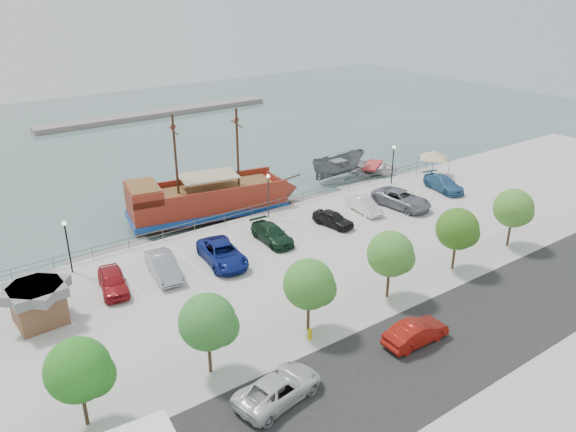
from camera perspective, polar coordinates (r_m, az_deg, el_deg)
ground at (r=48.07m, az=2.36°, el=-3.78°), size 160.00×160.00×0.00m
land_slab at (r=36.35m, az=23.85°, el=-15.26°), size 100.00×58.00×1.20m
street at (r=38.03m, az=17.59°, el=-11.22°), size 100.00×8.00×0.04m
sidewalk at (r=41.16m, az=11.00°, el=-7.62°), size 100.00×4.00×0.05m
seawall_railing at (r=53.21m, az=-2.75°, el=0.80°), size 50.00×0.06×1.00m
far_shore at (r=98.22m, az=-13.05°, el=10.10°), size 40.00×3.00×0.80m
pirate_ship at (r=54.95m, az=-6.90°, el=1.75°), size 17.68×7.73×10.98m
patrol_boat at (r=65.29m, az=5.12°, el=4.93°), size 7.34×3.23×2.77m
speedboat at (r=67.67m, az=8.56°, el=4.79°), size 7.45×7.99×1.35m
dock_west at (r=49.60m, az=-17.39°, el=-3.75°), size 7.32×2.79×0.41m
dock_mid at (r=59.13m, az=3.08°, el=1.76°), size 6.66×3.84×0.37m
dock_east at (r=63.21m, az=7.78°, el=3.02°), size 6.40×2.71×0.35m
shed at (r=39.98m, az=-24.07°, el=-8.04°), size 3.46×3.46×2.71m
canopy_tent at (r=64.76m, az=14.64°, el=6.42°), size 4.33×4.33×3.31m
street_van at (r=31.12m, az=-0.99°, el=-17.07°), size 5.52×3.26×1.44m
street_sedan at (r=35.94m, az=12.85°, el=-11.47°), size 4.46×1.65×1.46m
fire_hydrant at (r=35.54m, az=2.23°, el=-11.83°), size 0.28×0.28×0.80m
lamp_post_left at (r=44.78m, az=-21.57°, el=-2.04°), size 0.36×0.36×4.28m
lamp_post_mid at (r=51.31m, az=-2.01°, el=2.84°), size 0.36×0.36×4.28m
lamp_post_right at (r=61.12m, az=10.64°, el=5.84°), size 0.36×0.36×4.28m
tree_a at (r=29.77m, az=-20.22°, el=-14.59°), size 3.30×3.20×5.00m
tree_b at (r=31.61m, az=-7.88°, el=-10.73°), size 3.30×3.20×5.00m
tree_c at (r=34.80m, az=2.39°, el=-7.06°), size 3.30×3.20×5.00m
tree_d at (r=38.99m, az=10.57°, el=-3.92°), size 3.30×3.20×5.00m
tree_e at (r=43.90m, az=17.00°, el=-1.38°), size 3.30×3.20×5.00m
tree_f at (r=49.32m, az=22.07°, el=0.65°), size 3.30×3.20×5.00m
parked_car_a at (r=42.17m, az=-17.37°, el=-6.35°), size 2.60×4.73×1.52m
parked_car_b at (r=43.18m, az=-12.54°, el=-4.98°), size 2.37×5.14×1.63m
parked_car_c at (r=44.31m, az=-6.69°, el=-3.80°), size 3.42×6.07×1.60m
parked_car_d at (r=47.47m, az=-1.64°, el=-1.83°), size 2.22×4.99×1.42m
parked_car_e at (r=50.61m, az=4.60°, el=-0.27°), size 2.36×4.26×1.37m
parked_car_f at (r=53.89m, az=7.75°, el=1.11°), size 1.95×4.43×1.42m
parked_car_g at (r=55.64m, az=11.46°, el=1.72°), size 3.45×6.29×1.67m
parked_car_h at (r=61.08m, az=15.52°, el=3.19°), size 2.95×5.38×1.48m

